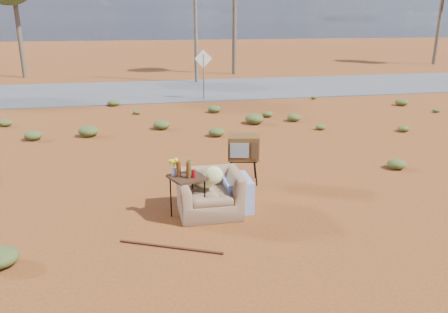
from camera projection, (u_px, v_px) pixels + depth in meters
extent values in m
plane|color=brown|center=(231.00, 217.00, 7.95)|extent=(140.00, 140.00, 0.00)
cube|color=#565659|center=(165.00, 90.00, 21.93)|extent=(140.00, 7.00, 0.04)
imported|color=#816246|center=(209.00, 186.00, 7.99)|extent=(1.20, 0.78, 1.04)
ellipsoid|color=#DBD985|center=(205.00, 181.00, 8.01)|extent=(0.38, 0.38, 0.22)
ellipsoid|color=#DBD985|center=(214.00, 175.00, 7.73)|extent=(0.33, 0.17, 0.33)
cube|color=navy|center=(237.00, 193.00, 8.26)|extent=(0.50, 0.78, 0.61)
cube|color=black|center=(243.00, 159.00, 9.50)|extent=(0.67, 0.56, 0.03)
cylinder|color=black|center=(231.00, 174.00, 9.38)|extent=(0.03, 0.03, 0.53)
cylinder|color=black|center=(256.00, 174.00, 9.39)|extent=(0.03, 0.03, 0.53)
cylinder|color=black|center=(230.00, 167.00, 9.78)|extent=(0.03, 0.03, 0.53)
cylinder|color=black|center=(254.00, 167.00, 9.79)|extent=(0.03, 0.03, 0.53)
cube|color=brown|center=(243.00, 147.00, 9.42)|extent=(0.75, 0.63, 0.51)
cube|color=slate|center=(239.00, 151.00, 9.17)|extent=(0.39, 0.10, 0.32)
cube|color=#472D19|center=(255.00, 151.00, 9.17)|extent=(0.15, 0.05, 0.36)
cube|color=#392415|center=(187.00, 177.00, 7.68)|extent=(0.73, 0.73, 0.04)
cylinder|color=black|center=(183.00, 205.00, 7.51)|extent=(0.03, 0.03, 0.78)
cylinder|color=black|center=(205.00, 199.00, 7.74)|extent=(0.03, 0.03, 0.78)
cylinder|color=black|center=(171.00, 197.00, 7.86)|extent=(0.03, 0.03, 0.78)
cylinder|color=black|center=(192.00, 191.00, 8.10)|extent=(0.03, 0.03, 0.78)
cylinder|color=#53270D|center=(179.00, 169.00, 7.61)|extent=(0.08, 0.08, 0.29)
cylinder|color=#53270D|center=(188.00, 169.00, 7.55)|extent=(0.07, 0.07, 0.31)
cylinder|color=#2B5826|center=(189.00, 166.00, 7.78)|extent=(0.07, 0.07, 0.27)
cylinder|color=#A90D17|center=(194.00, 173.00, 7.60)|extent=(0.07, 0.07, 0.15)
cylinder|color=silver|center=(174.00, 171.00, 7.70)|extent=(0.09, 0.09, 0.16)
ellipsoid|color=yellow|center=(174.00, 162.00, 7.65)|extent=(0.18, 0.18, 0.13)
cylinder|color=#502715|center=(170.00, 247.00, 6.87)|extent=(1.57, 0.78, 0.05)
cylinder|color=brown|center=(204.00, 77.00, 19.14)|extent=(0.06, 0.06, 2.00)
cube|color=silver|center=(203.00, 59.00, 18.90)|extent=(0.78, 0.04, 0.78)
cylinder|color=brown|center=(18.00, 27.00, 25.98)|extent=(0.28, 0.28, 6.00)
cylinder|color=brown|center=(234.00, 18.00, 27.47)|extent=(0.28, 0.28, 7.00)
cylinder|color=brown|center=(439.00, 22.00, 33.71)|extent=(0.28, 0.28, 6.50)
cylinder|color=brown|center=(195.00, 8.00, 23.46)|extent=(0.20, 0.20, 8.00)
ellipsoid|color=#495625|center=(397.00, 164.00, 10.48)|extent=(0.44, 0.44, 0.24)
ellipsoid|color=#495625|center=(89.00, 131.00, 13.37)|extent=(0.60, 0.60, 0.33)
ellipsoid|color=#495625|center=(404.00, 129.00, 13.93)|extent=(0.36, 0.36, 0.20)
ellipsoid|color=#495625|center=(267.00, 114.00, 16.01)|extent=(0.40, 0.40, 0.22)
ellipsoid|color=#495625|center=(136.00, 112.00, 16.49)|extent=(0.30, 0.30, 0.17)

